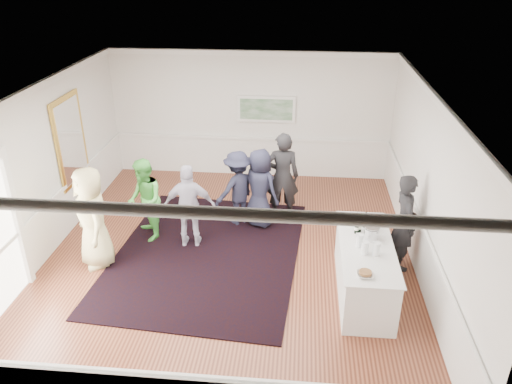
# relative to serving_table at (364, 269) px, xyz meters

# --- Properties ---
(floor) EXTENTS (8.00, 8.00, 0.00)m
(floor) POSITION_rel_serving_table_xyz_m (-2.44, 0.85, -0.48)
(floor) COLOR brown
(floor) RESTS_ON ground
(ceiling) EXTENTS (7.00, 8.00, 0.02)m
(ceiling) POSITION_rel_serving_table_xyz_m (-2.44, 0.85, 2.72)
(ceiling) COLOR white
(ceiling) RESTS_ON wall_back
(wall_left) EXTENTS (0.02, 8.00, 3.20)m
(wall_left) POSITION_rel_serving_table_xyz_m (-5.94, 0.85, 1.12)
(wall_left) COLOR white
(wall_left) RESTS_ON floor
(wall_right) EXTENTS (0.02, 8.00, 3.20)m
(wall_right) POSITION_rel_serving_table_xyz_m (1.06, 0.85, 1.12)
(wall_right) COLOR white
(wall_right) RESTS_ON floor
(wall_back) EXTENTS (7.00, 0.02, 3.20)m
(wall_back) POSITION_rel_serving_table_xyz_m (-2.44, 4.85, 1.12)
(wall_back) COLOR white
(wall_back) RESTS_ON floor
(wall_front) EXTENTS (7.00, 0.02, 3.20)m
(wall_front) POSITION_rel_serving_table_xyz_m (-2.44, -3.15, 1.12)
(wall_front) COLOR white
(wall_front) RESTS_ON floor
(wainscoting) EXTENTS (7.00, 8.00, 1.00)m
(wainscoting) POSITION_rel_serving_table_xyz_m (-2.44, 0.85, 0.02)
(wainscoting) COLOR white
(wainscoting) RESTS_ON floor
(mirror) EXTENTS (0.05, 1.25, 1.85)m
(mirror) POSITION_rel_serving_table_xyz_m (-5.89, 2.15, 1.32)
(mirror) COLOR gold
(mirror) RESTS_ON wall_left
(landscape_painting) EXTENTS (1.44, 0.06, 0.66)m
(landscape_painting) POSITION_rel_serving_table_xyz_m (-2.04, 4.80, 1.30)
(landscape_painting) COLOR white
(landscape_painting) RESTS_ON wall_back
(area_rug) EXTENTS (3.79, 4.79, 0.02)m
(area_rug) POSITION_rel_serving_table_xyz_m (-2.89, 0.91, -0.46)
(area_rug) COLOR black
(area_rug) RESTS_ON floor
(serving_table) EXTENTS (0.89, 2.33, 0.94)m
(serving_table) POSITION_rel_serving_table_xyz_m (0.00, 0.00, 0.00)
(serving_table) COLOR white
(serving_table) RESTS_ON floor
(bartender) EXTENTS (0.54, 0.73, 1.84)m
(bartender) POSITION_rel_serving_table_xyz_m (0.76, 0.89, 0.45)
(bartender) COLOR black
(bartender) RESTS_ON floor
(guest_tan) EXTENTS (1.06, 1.13, 1.94)m
(guest_tan) POSITION_rel_serving_table_xyz_m (-4.87, 0.44, 0.50)
(guest_tan) COLOR #CBBD7F
(guest_tan) RESTS_ON floor
(guest_green) EXTENTS (0.95, 1.03, 1.70)m
(guest_green) POSITION_rel_serving_table_xyz_m (-4.20, 1.44, 0.37)
(guest_green) COLOR #5BCF52
(guest_green) RESTS_ON floor
(guest_lilac) EXTENTS (1.04, 0.50, 1.72)m
(guest_lilac) POSITION_rel_serving_table_xyz_m (-3.25, 1.24, 0.38)
(guest_lilac) COLOR #B0AABF
(guest_lilac) RESTS_ON floor
(guest_dark_a) EXTENTS (1.20, 1.15, 1.64)m
(guest_dark_a) POSITION_rel_serving_table_xyz_m (-2.43, 2.23, 0.34)
(guest_dark_a) COLOR #1E2033
(guest_dark_a) RESTS_ON floor
(guest_dark_b) EXTENTS (0.75, 0.52, 1.96)m
(guest_dark_b) POSITION_rel_serving_table_xyz_m (-1.52, 2.55, 0.51)
(guest_dark_b) COLOR black
(guest_dark_b) RESTS_ON floor
(guest_navy) EXTENTS (1.00, 0.91, 1.71)m
(guest_navy) POSITION_rel_serving_table_xyz_m (-1.97, 2.19, 0.38)
(guest_navy) COLOR #1E2033
(guest_navy) RESTS_ON floor
(wine_bottles) EXTENTS (0.43, 0.31, 0.31)m
(wine_bottles) POSITION_rel_serving_table_xyz_m (0.01, 0.50, 0.62)
(wine_bottles) COLOR black
(wine_bottles) RESTS_ON serving_table
(juice_pitchers) EXTENTS (0.36, 0.35, 0.24)m
(juice_pitchers) POSITION_rel_serving_table_xyz_m (-0.03, -0.20, 0.59)
(juice_pitchers) COLOR #64A53B
(juice_pitchers) RESTS_ON serving_table
(ice_bucket) EXTENTS (0.26, 0.26, 0.25)m
(ice_bucket) POSITION_rel_serving_table_xyz_m (0.08, 0.20, 0.58)
(ice_bucket) COLOR silver
(ice_bucket) RESTS_ON serving_table
(nut_bowl) EXTENTS (0.26, 0.26, 0.07)m
(nut_bowl) POSITION_rel_serving_table_xyz_m (-0.12, -0.87, 0.51)
(nut_bowl) COLOR white
(nut_bowl) RESTS_ON serving_table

